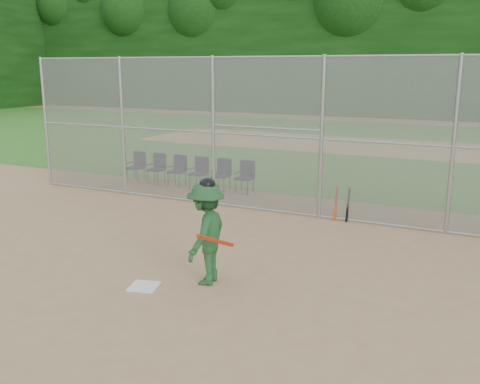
% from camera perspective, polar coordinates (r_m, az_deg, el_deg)
% --- Properties ---
extents(ground, '(100.00, 100.00, 0.00)m').
position_cam_1_polar(ground, '(9.67, -6.54, -9.44)').
color(ground, tan).
rests_on(ground, ground).
extents(grass_strip, '(100.00, 100.00, 0.00)m').
position_cam_1_polar(grass_strip, '(26.23, 14.93, 4.67)').
color(grass_strip, '#306F21').
rests_on(grass_strip, ground).
extents(dirt_patch_far, '(24.00, 24.00, 0.00)m').
position_cam_1_polar(dirt_patch_far, '(26.23, 14.93, 4.68)').
color(dirt_patch_far, tan).
rests_on(dirt_patch_far, ground).
extents(backstop_fence, '(16.09, 0.09, 4.00)m').
position_cam_1_polar(backstop_fence, '(13.51, 4.64, 6.20)').
color(backstop_fence, gray).
rests_on(backstop_fence, ground).
extents(treeline, '(81.00, 60.00, 11.00)m').
position_cam_1_polar(treeline, '(27.99, 16.45, 16.39)').
color(treeline, black).
rests_on(treeline, ground).
extents(home_plate, '(0.58, 0.58, 0.02)m').
position_cam_1_polar(home_plate, '(9.53, -10.19, -9.87)').
color(home_plate, white).
rests_on(home_plate, ground).
extents(batter_at_plate, '(0.95, 1.40, 1.89)m').
position_cam_1_polar(batter_at_plate, '(9.28, -3.62, -4.36)').
color(batter_at_plate, '#1F4D26').
rests_on(batter_at_plate, ground).
extents(spare_bats, '(0.36, 0.25, 0.85)m').
position_cam_1_polar(spare_bats, '(13.37, 10.82, -1.26)').
color(spare_bats, '#D84C14').
rests_on(spare_bats, ground).
extents(chair_0, '(0.54, 0.52, 0.96)m').
position_cam_1_polar(chair_0, '(18.03, -11.04, 2.66)').
color(chair_0, '#0F1337').
rests_on(chair_0, ground).
extents(chair_1, '(0.54, 0.52, 0.96)m').
position_cam_1_polar(chair_1, '(17.57, -8.95, 2.47)').
color(chair_1, '#0F1337').
rests_on(chair_1, ground).
extents(chair_2, '(0.54, 0.52, 0.96)m').
position_cam_1_polar(chair_2, '(17.14, -6.76, 2.27)').
color(chair_2, '#0F1337').
rests_on(chair_2, ground).
extents(chair_3, '(0.54, 0.52, 0.96)m').
position_cam_1_polar(chair_3, '(16.73, -4.46, 2.05)').
color(chair_3, '#0F1337').
rests_on(chair_3, ground).
extents(chair_4, '(0.54, 0.52, 0.96)m').
position_cam_1_polar(chair_4, '(16.35, -2.04, 1.82)').
color(chair_4, '#0F1337').
rests_on(chair_4, ground).
extents(chair_5, '(0.54, 0.52, 0.96)m').
position_cam_1_polar(chair_5, '(16.00, 0.48, 1.58)').
color(chair_5, '#0F1337').
rests_on(chair_5, ground).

